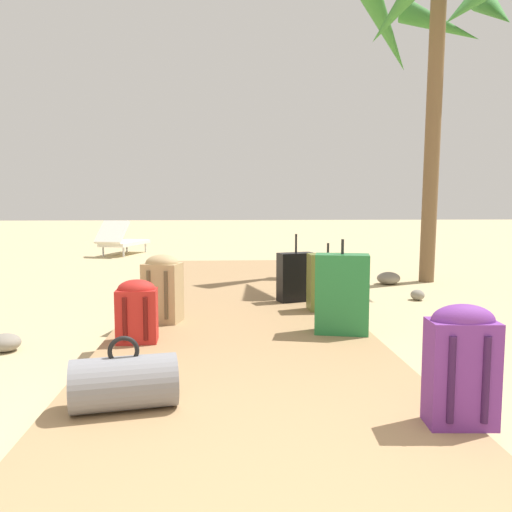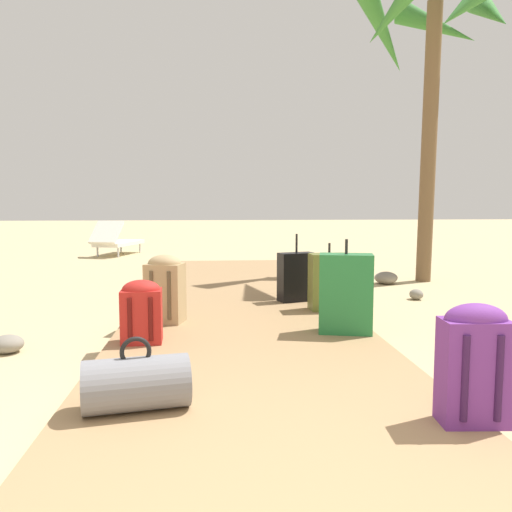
{
  "view_description": "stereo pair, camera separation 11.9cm",
  "coord_description": "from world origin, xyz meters",
  "px_view_note": "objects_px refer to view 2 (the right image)",
  "views": [
    {
      "loc": [
        -0.15,
        -1.41,
        1.17
      ],
      "look_at": [
        0.24,
        4.6,
        0.55
      ],
      "focal_mm": 36.48,
      "sensor_mm": 36.0,
      "label": 1
    },
    {
      "loc": [
        -0.27,
        -1.4,
        1.17
      ],
      "look_at": [
        0.24,
        4.6,
        0.55
      ],
      "focal_mm": 36.48,
      "sensor_mm": 36.0,
      "label": 2
    }
  ],
  "objects_px": {
    "palm_tree_far_right": "(432,39)",
    "backpack_tan": "(165,287)",
    "suitcase_green": "(346,294)",
    "suitcase_olive": "(329,282)",
    "suitcase_black": "(296,277)",
    "duffel_bag_grey": "(136,383)",
    "lounge_chair": "(116,241)",
    "backpack_purple": "(474,361)",
    "backpack_red": "(142,310)"
  },
  "relations": [
    {
      "from": "suitcase_olive",
      "to": "lounge_chair",
      "type": "relative_size",
      "value": 0.41
    },
    {
      "from": "suitcase_black",
      "to": "duffel_bag_grey",
      "type": "height_order",
      "value": "suitcase_black"
    },
    {
      "from": "suitcase_green",
      "to": "suitcase_olive",
      "type": "xyz_separation_m",
      "value": [
        0.07,
        0.95,
        -0.05
      ]
    },
    {
      "from": "palm_tree_far_right",
      "to": "suitcase_green",
      "type": "bearing_deg",
      "value": -122.29
    },
    {
      "from": "suitcase_black",
      "to": "suitcase_green",
      "type": "xyz_separation_m",
      "value": [
        0.18,
        -1.44,
        0.06
      ]
    },
    {
      "from": "suitcase_green",
      "to": "duffel_bag_grey",
      "type": "height_order",
      "value": "suitcase_green"
    },
    {
      "from": "suitcase_green",
      "to": "palm_tree_far_right",
      "type": "height_order",
      "value": "palm_tree_far_right"
    },
    {
      "from": "suitcase_black",
      "to": "backpack_purple",
      "type": "height_order",
      "value": "suitcase_black"
    },
    {
      "from": "backpack_purple",
      "to": "backpack_tan",
      "type": "height_order",
      "value": "backpack_tan"
    },
    {
      "from": "suitcase_olive",
      "to": "suitcase_black",
      "type": "bearing_deg",
      "value": 117.25
    },
    {
      "from": "suitcase_olive",
      "to": "backpack_tan",
      "type": "height_order",
      "value": "suitcase_olive"
    },
    {
      "from": "backpack_tan",
      "to": "lounge_chair",
      "type": "bearing_deg",
      "value": 103.6
    },
    {
      "from": "suitcase_green",
      "to": "duffel_bag_grey",
      "type": "bearing_deg",
      "value": -134.9
    },
    {
      "from": "palm_tree_far_right",
      "to": "suitcase_olive",
      "type": "bearing_deg",
      "value": -130.73
    },
    {
      "from": "backpack_purple",
      "to": "lounge_chair",
      "type": "height_order",
      "value": "lounge_chair"
    },
    {
      "from": "suitcase_olive",
      "to": "duffel_bag_grey",
      "type": "bearing_deg",
      "value": -122.77
    },
    {
      "from": "suitcase_green",
      "to": "backpack_red",
      "type": "xyz_separation_m",
      "value": [
        -1.66,
        -0.17,
        -0.07
      ]
    },
    {
      "from": "suitcase_green",
      "to": "backpack_red",
      "type": "height_order",
      "value": "suitcase_green"
    },
    {
      "from": "duffel_bag_grey",
      "to": "lounge_chair",
      "type": "distance_m",
      "value": 9.2
    },
    {
      "from": "suitcase_black",
      "to": "suitcase_olive",
      "type": "distance_m",
      "value": 0.56
    },
    {
      "from": "palm_tree_far_right",
      "to": "backpack_tan",
      "type": "bearing_deg",
      "value": -142.83
    },
    {
      "from": "suitcase_black",
      "to": "lounge_chair",
      "type": "xyz_separation_m",
      "value": [
        -3.05,
        6.08,
        -0.02
      ]
    },
    {
      "from": "suitcase_black",
      "to": "lounge_chair",
      "type": "distance_m",
      "value": 6.8
    },
    {
      "from": "suitcase_green",
      "to": "palm_tree_far_right",
      "type": "xyz_separation_m",
      "value": [
        2.05,
        3.24,
        3.08
      ]
    },
    {
      "from": "duffel_bag_grey",
      "to": "lounge_chair",
      "type": "relative_size",
      "value": 0.36
    },
    {
      "from": "duffel_bag_grey",
      "to": "suitcase_olive",
      "type": "bearing_deg",
      "value": 57.23
    },
    {
      "from": "suitcase_green",
      "to": "backpack_purple",
      "type": "relative_size",
      "value": 1.31
    },
    {
      "from": "suitcase_black",
      "to": "lounge_chair",
      "type": "bearing_deg",
      "value": 116.67
    },
    {
      "from": "duffel_bag_grey",
      "to": "backpack_purple",
      "type": "relative_size",
      "value": 0.98
    },
    {
      "from": "suitcase_black",
      "to": "duffel_bag_grey",
      "type": "distance_m",
      "value": 3.25
    },
    {
      "from": "suitcase_green",
      "to": "backpack_red",
      "type": "distance_m",
      "value": 1.67
    },
    {
      "from": "duffel_bag_grey",
      "to": "palm_tree_far_right",
      "type": "xyz_separation_m",
      "value": [
        3.56,
        4.76,
        3.27
      ]
    },
    {
      "from": "suitcase_black",
      "to": "duffel_bag_grey",
      "type": "xyz_separation_m",
      "value": [
        -1.33,
        -2.96,
        -0.13
      ]
    },
    {
      "from": "backpack_tan",
      "to": "backpack_purple",
      "type": "bearing_deg",
      "value": -53.98
    },
    {
      "from": "suitcase_olive",
      "to": "backpack_red",
      "type": "bearing_deg",
      "value": -147.17
    },
    {
      "from": "suitcase_black",
      "to": "backpack_purple",
      "type": "distance_m",
      "value": 3.29
    },
    {
      "from": "backpack_red",
      "to": "suitcase_black",
      "type": "bearing_deg",
      "value": 47.5
    },
    {
      "from": "suitcase_green",
      "to": "suitcase_olive",
      "type": "bearing_deg",
      "value": 85.58
    },
    {
      "from": "suitcase_green",
      "to": "lounge_chair",
      "type": "bearing_deg",
      "value": 113.28
    },
    {
      "from": "lounge_chair",
      "to": "backpack_red",
      "type": "bearing_deg",
      "value": -78.44
    },
    {
      "from": "backpack_purple",
      "to": "suitcase_olive",
      "type": "relative_size",
      "value": 0.89
    },
    {
      "from": "backpack_purple",
      "to": "palm_tree_far_right",
      "type": "bearing_deg",
      "value": 69.65
    },
    {
      "from": "suitcase_green",
      "to": "backpack_tan",
      "type": "bearing_deg",
      "value": 161.44
    },
    {
      "from": "duffel_bag_grey",
      "to": "backpack_purple",
      "type": "distance_m",
      "value": 1.72
    },
    {
      "from": "backpack_red",
      "to": "lounge_chair",
      "type": "xyz_separation_m",
      "value": [
        -1.57,
        7.7,
        -0.01
      ]
    },
    {
      "from": "suitcase_green",
      "to": "palm_tree_far_right",
      "type": "relative_size",
      "value": 0.18
    },
    {
      "from": "duffel_bag_grey",
      "to": "backpack_tan",
      "type": "xyz_separation_m",
      "value": [
        -0.03,
        2.04,
        0.18
      ]
    },
    {
      "from": "suitcase_olive",
      "to": "palm_tree_far_right",
      "type": "xyz_separation_m",
      "value": [
        1.97,
        2.29,
        3.12
      ]
    },
    {
      "from": "suitcase_green",
      "to": "suitcase_olive",
      "type": "height_order",
      "value": "suitcase_green"
    },
    {
      "from": "suitcase_green",
      "to": "suitcase_olive",
      "type": "relative_size",
      "value": 1.16
    }
  ]
}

